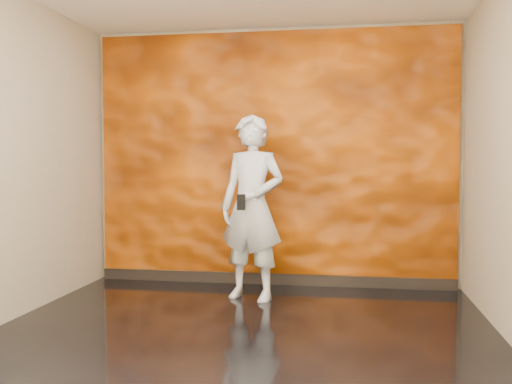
% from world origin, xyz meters
% --- Properties ---
extents(room, '(4.02, 4.02, 2.81)m').
position_xyz_m(room, '(0.00, 0.00, 1.40)').
color(room, black).
rests_on(room, ground).
extents(feature_wall, '(3.90, 0.06, 2.75)m').
position_xyz_m(feature_wall, '(0.00, 1.96, 1.38)').
color(feature_wall, '#E66204').
rests_on(feature_wall, ground).
extents(baseboard, '(3.90, 0.04, 0.12)m').
position_xyz_m(baseboard, '(0.00, 1.92, 0.06)').
color(baseboard, black).
rests_on(baseboard, ground).
extents(man, '(0.75, 0.61, 1.80)m').
position_xyz_m(man, '(-0.11, 1.24, 0.90)').
color(man, '#ACB0BD').
rests_on(man, ground).
extents(phone, '(0.08, 0.04, 0.15)m').
position_xyz_m(phone, '(-0.17, 0.98, 0.97)').
color(phone, black).
rests_on(phone, man).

